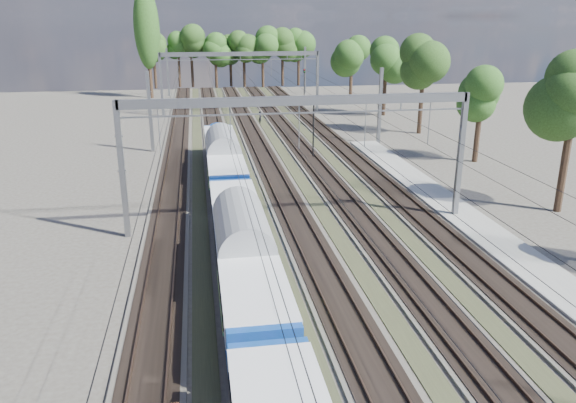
{
  "coord_description": "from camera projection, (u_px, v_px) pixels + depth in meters",
  "views": [
    {
      "loc": [
        -6.54,
        -5.88,
        13.89
      ],
      "look_at": [
        -1.19,
        27.2,
        2.8
      ],
      "focal_mm": 35.0,
      "sensor_mm": 36.0,
      "label": 1
    }
  ],
  "objects": [
    {
      "name": "catenary",
      "position": [
        263.0,
        92.0,
        58.28
      ],
      "size": [
        25.65,
        130.0,
        9.0
      ],
      "color": "slate",
      "rests_on": "ground"
    },
    {
      "name": "track_bed",
      "position": [
        270.0,
        170.0,
        53.01
      ],
      "size": [
        21.0,
        130.0,
        0.34
      ],
      "color": "#47423A",
      "rests_on": "ground"
    },
    {
      "name": "emu_train",
      "position": [
        243.0,
        243.0,
        29.54
      ],
      "size": [
        2.96,
        62.55,
        4.32
      ],
      "color": "black",
      "rests_on": "ground"
    },
    {
      "name": "worker",
      "position": [
        260.0,
        118.0,
        75.96
      ],
      "size": [
        0.58,
        0.71,
        1.69
      ],
      "primitive_type": "imported",
      "rotation": [
        0.0,
        0.0,
        1.25
      ],
      "color": "black",
      "rests_on": "ground"
    },
    {
      "name": "signal_far",
      "position": [
        304.0,
        81.0,
        96.46
      ],
      "size": [
        0.37,
        0.34,
        5.32
      ],
      "rotation": [
        0.0,
        0.0,
        -0.3
      ],
      "color": "black",
      "rests_on": "ground"
    },
    {
      "name": "tree_belt",
      "position": [
        271.0,
        49.0,
        95.23
      ],
      "size": [
        40.31,
        98.53,
        12.04
      ],
      "color": "black",
      "rests_on": "ground"
    },
    {
      "name": "platform",
      "position": [
        541.0,
        274.0,
        31.38
      ],
      "size": [
        3.0,
        70.0,
        0.3
      ],
      "primitive_type": "cube",
      "color": "gray",
      "rests_on": "ground"
    },
    {
      "name": "signal_near",
      "position": [
        314.0,
        120.0,
        56.5
      ],
      "size": [
        0.44,
        0.41,
        6.3
      ],
      "rotation": [
        0.0,
        0.0,
        -0.32
      ],
      "color": "black",
      "rests_on": "ground"
    },
    {
      "name": "poplar",
      "position": [
        147.0,
        28.0,
        96.78
      ],
      "size": [
        4.4,
        4.4,
        19.04
      ],
      "color": "black",
      "rests_on": "ground"
    }
  ]
}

